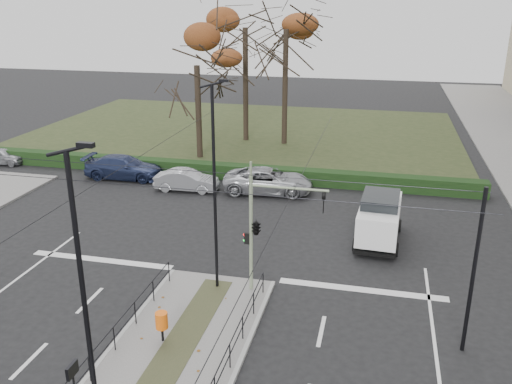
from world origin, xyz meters
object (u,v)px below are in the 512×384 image
white_van (379,217)px  rust_tree (245,28)px  parked_car_first (0,156)px  bare_tree_center (286,38)px  litter_bin (162,321)px  streetlamp_median_near (87,317)px  streetlamp_median_far (215,188)px  parked_car_second (187,180)px  parked_car_fourth (268,181)px  info_panel (73,377)px  traffic_light (258,226)px  parked_car_third (124,167)px  bare_tree_near (197,73)px

white_van → rust_tree: 23.18m
parked_car_first → bare_tree_center: size_ratio=0.29×
litter_bin → parked_car_first: (-20.27, 18.07, -0.34)m
streetlamp_median_near → rust_tree: (-4.95, 34.38, 4.85)m
streetlamp_median_far → rust_tree: bearing=101.6°
white_van → bare_tree_center: 21.03m
litter_bin → parked_car_second: parked_car_second is taller
streetlamp_median_far → parked_car_fourth: 12.96m
parked_car_second → bare_tree_center: (3.91, 12.90, 7.96)m
white_van → info_panel: bearing=-118.5°
streetlamp_median_far → bare_tree_center: 24.86m
traffic_light → parked_car_second: size_ratio=1.21×
streetlamp_median_far → white_van: streetlamp_median_far is taller
parked_car_third → bare_tree_near: bare_tree_near is taller
parked_car_third → parked_car_first: bearing=81.6°
streetlamp_median_far → bare_tree_near: size_ratio=0.94×
parked_car_fourth → bare_tree_center: 14.45m
streetlamp_median_far → streetlamp_median_near: bearing=-91.0°
streetlamp_median_far → parked_car_first: bearing=146.4°
litter_bin → streetlamp_median_near: size_ratio=0.13×
parked_car_first → parked_car_third: 10.47m
parked_car_fourth → parked_car_second: bearing=93.5°
info_panel → streetlamp_median_far: 8.92m
traffic_light → parked_car_first: size_ratio=1.38×
white_van → bare_tree_center: size_ratio=0.39×
parked_car_first → bare_tree_near: bearing=-77.0°
parked_car_first → bare_tree_center: (19.34, 10.51, 8.03)m
traffic_light → white_van: traffic_light is taller
parked_car_second → white_van: bearing=-116.2°
traffic_light → parked_car_fourth: size_ratio=0.89×
rust_tree → parked_car_fourth: bearing=-69.7°
bare_tree_near → parked_car_third: bearing=-119.7°
parked_car_fourth → rust_tree: bearing=14.5°
traffic_light → litter_bin: 5.34m
info_panel → bare_tree_near: bare_tree_near is taller
streetlamp_median_near → rust_tree: bearing=98.2°
info_panel → white_van: size_ratio=0.41×
rust_tree → streetlamp_median_near: bearing=-81.8°
streetlamp_median_near → parked_car_fourth: (-0.31, 21.87, -3.74)m
info_panel → parked_car_second: bearing=101.4°
parked_car_fourth → white_van: white_van is taller
streetlamp_median_near → white_van: 17.59m
info_panel → traffic_light: bearing=68.7°
parked_car_first → bare_tree_near: bare_tree_near is taller
white_van → litter_bin: bearing=-124.1°
litter_bin → parked_car_second: bearing=107.2°
parked_car_third → white_van: (17.04, -6.44, 0.51)m
info_panel → white_van: white_van is taller
parked_car_fourth → bare_tree_near: 10.96m
rust_tree → white_van: bearing=-57.9°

